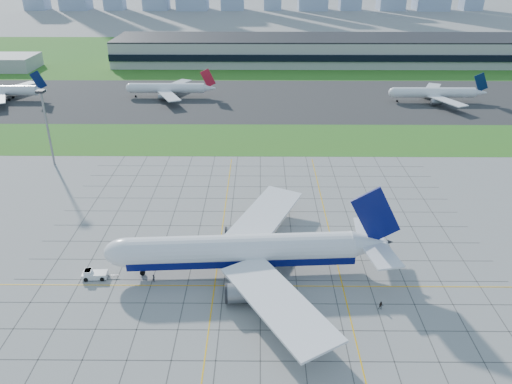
# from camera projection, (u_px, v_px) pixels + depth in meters

# --- Properties ---
(ground) EXTENTS (1400.00, 1400.00, 0.00)m
(ground) POSITION_uv_depth(u_px,v_px,m) (260.00, 280.00, 110.75)
(ground) COLOR #979792
(ground) RESTS_ON ground
(grass_median) EXTENTS (700.00, 35.00, 0.04)m
(grass_median) POSITION_uv_depth(u_px,v_px,m) (260.00, 139.00, 191.39)
(grass_median) COLOR #3D7220
(grass_median) RESTS_ON ground
(asphalt_taxiway) EXTENTS (700.00, 75.00, 0.04)m
(asphalt_taxiway) POSITION_uv_depth(u_px,v_px,m) (260.00, 100.00, 240.67)
(asphalt_taxiway) COLOR #383838
(asphalt_taxiway) RESTS_ON ground
(grass_far) EXTENTS (700.00, 145.00, 0.04)m
(grass_far) POSITION_uv_depth(u_px,v_px,m) (260.00, 55.00, 339.25)
(grass_far) COLOR #3D7220
(grass_far) RESTS_ON ground
(apron_markings) EXTENTS (120.00, 130.00, 0.03)m
(apron_markings) POSITION_uv_depth(u_px,v_px,m) (262.00, 253.00, 120.68)
(apron_markings) COLOR #474744
(apron_markings) RESTS_ON ground
(terminal) EXTENTS (260.00, 43.00, 15.80)m
(terminal) POSITION_uv_depth(u_px,v_px,m) (324.00, 50.00, 312.96)
(terminal) COLOR #B7B7B2
(terminal) RESTS_ON ground
(light_mast) EXTENTS (2.50, 2.50, 25.60)m
(light_mast) POSITION_uv_depth(u_px,v_px,m) (46.00, 119.00, 162.31)
(light_mast) COLOR gray
(light_mast) RESTS_ON ground
(airliner) EXTENTS (65.91, 66.63, 20.74)m
(airliner) POSITION_uv_depth(u_px,v_px,m) (244.00, 251.00, 111.23)
(airliner) COLOR white
(airliner) RESTS_ON ground
(pushback_tug) EXTENTS (7.92, 3.05, 2.19)m
(pushback_tug) POSITION_uv_depth(u_px,v_px,m) (94.00, 274.00, 111.12)
(pushback_tug) COLOR white
(pushback_tug) RESTS_ON ground
(crew_near) EXTENTS (0.52, 0.72, 1.85)m
(crew_near) POSITION_uv_depth(u_px,v_px,m) (154.00, 278.00, 109.94)
(crew_near) COLOR black
(crew_near) RESTS_ON ground
(crew_far) EXTENTS (1.05, 0.90, 1.88)m
(crew_far) POSITION_uv_depth(u_px,v_px,m) (381.00, 305.00, 101.57)
(crew_far) COLOR black
(crew_far) RESTS_ON ground
(distant_jet_0) EXTENTS (36.98, 42.66, 14.08)m
(distant_jet_0) POSITION_uv_depth(u_px,v_px,m) (5.00, 90.00, 238.77)
(distant_jet_0) COLOR white
(distant_jet_0) RESTS_ON ground
(distant_jet_1) EXTENTS (41.60, 42.66, 14.08)m
(distant_jet_1) POSITION_uv_depth(u_px,v_px,m) (169.00, 88.00, 242.63)
(distant_jet_1) COLOR white
(distant_jet_1) RESTS_ON ground
(distant_jet_2) EXTENTS (43.93, 42.66, 14.08)m
(distant_jet_2) POSITION_uv_depth(u_px,v_px,m) (435.00, 93.00, 235.17)
(distant_jet_2) COLOR white
(distant_jet_2) RESTS_ON ground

